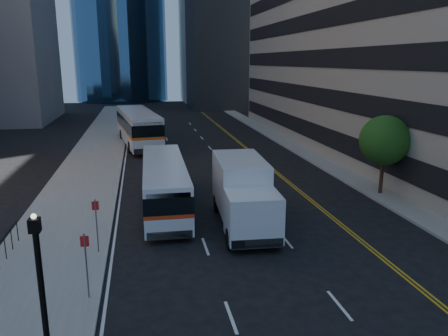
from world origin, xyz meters
name	(u,v)px	position (x,y,z in m)	size (l,w,h in m)	color
ground	(290,259)	(0.00, 0.00, 0.00)	(160.00, 160.00, 0.00)	black
sidewalk_west	(97,153)	(-10.50, 25.00, 0.07)	(5.00, 90.00, 0.15)	gray
sidewalk_east	(293,146)	(9.00, 25.00, 0.07)	(2.00, 90.00, 0.15)	gray
street_tree	(385,140)	(9.00, 8.00, 3.64)	(3.20, 3.20, 5.10)	#332114
lamp_post	(42,290)	(-9.00, -6.00, 2.72)	(0.28, 0.28, 4.56)	black
bus_front	(164,184)	(-5.06, 7.92, 1.55)	(2.56, 11.02, 2.83)	silver
bus_rear	(138,127)	(-6.60, 29.13, 1.93)	(4.85, 13.96, 3.53)	silver
box_truck	(243,193)	(-1.14, 4.29, 1.84)	(2.88, 7.40, 3.48)	silver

